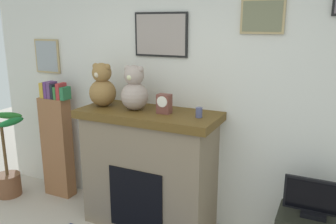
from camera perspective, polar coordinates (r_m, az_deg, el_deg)
back_wall at (r=3.55m, az=4.45°, el=2.15°), size 5.20×0.15×2.60m
fireplace at (r=3.60m, az=-3.05°, el=-9.18°), size 1.40×0.63×1.22m
bookshelf at (r=4.38m, az=-17.70°, el=-4.75°), size 0.39×0.16×1.40m
potted_plant at (r=4.68m, az=-24.90°, el=-8.19°), size 0.50×0.53×1.01m
television at (r=3.21m, az=22.93°, el=-13.04°), size 0.50×0.14×0.33m
candle_jar at (r=3.17m, az=5.09°, el=-0.07°), size 0.06×0.06×0.09m
mantel_clock at (r=3.29m, az=-0.63°, el=1.36°), size 0.13×0.10×0.18m
teddy_bear_tan at (r=3.63m, az=-10.69°, el=4.07°), size 0.28×0.28×0.44m
teddy_bear_cream at (r=3.42m, az=-5.52°, el=3.61°), size 0.27×0.27×0.44m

